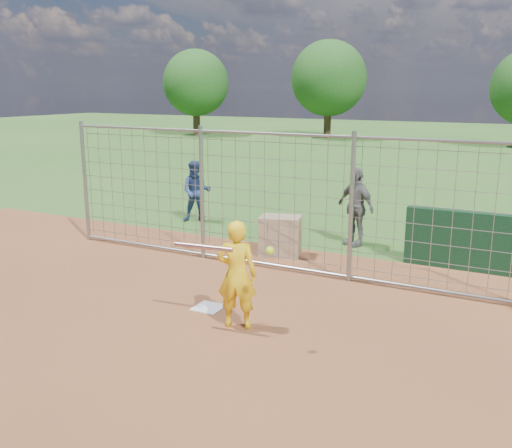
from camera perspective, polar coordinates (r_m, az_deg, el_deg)
The scene contains 10 objects.
ground at distance 9.02m, azimuth -4.08°, elevation -7.98°, with size 100.00×100.00×0.00m, color #2D591E.
infield_dirt at distance 6.89m, azimuth -17.70°, elevation -15.76°, with size 18.00×18.00×0.00m, color brown.
home_plate at distance 8.85m, azimuth -4.76°, elevation -8.34°, with size 0.43×0.43×0.02m, color silver.
dugout_wall at distance 11.13m, azimuth 21.31°, elevation -1.73°, with size 2.60×0.20×1.10m, color #11381E.
batter at distance 7.92m, azimuth -1.93°, elevation -5.07°, with size 0.57×0.37×1.55m, color yellow.
bystander_a at distance 14.28m, azimuth -5.97°, elevation 3.24°, with size 0.74×0.58×1.53m, color navy.
bystander_b at distance 12.24m, azimuth 9.90°, elevation 1.72°, with size 0.98×0.41×1.67m, color slate.
equipment_bin at distance 11.41m, azimuth 2.45°, elevation -1.21°, with size 0.80×0.55×0.80m, color tan.
equipment_in_play at distance 7.56m, azimuth -3.78°, elevation -2.39°, with size 1.55×0.26×0.21m.
backstop_fence at distance 10.35m, azimuth 1.59°, elevation 2.15°, with size 9.08×0.08×2.60m.
Camera 1 is at (4.41, -7.13, 3.31)m, focal length 40.00 mm.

